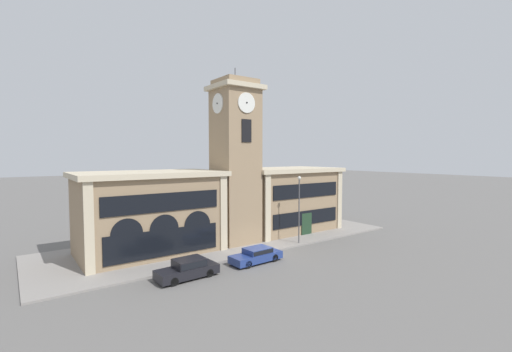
{
  "coord_description": "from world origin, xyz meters",
  "views": [
    {
      "loc": [
        -18.86,
        -24.44,
        9.01
      ],
      "look_at": [
        1.16,
        2.98,
        6.98
      ],
      "focal_mm": 24.0,
      "sensor_mm": 36.0,
      "label": 1
    }
  ],
  "objects": [
    {
      "name": "clock_tower",
      "position": [
        -0.0,
        4.94,
        8.36
      ],
      "size": [
        4.64,
        4.64,
        17.81
      ],
      "color": "#937A5B",
      "rests_on": "ground_plane"
    },
    {
      "name": "street_lamp",
      "position": [
        4.89,
        0.68,
        4.5
      ],
      "size": [
        0.36,
        0.36,
        6.78
      ],
      "color": "#4C4C51",
      "rests_on": "sidewalk_kerb"
    },
    {
      "name": "sidewalk_kerb",
      "position": [
        0.0,
        6.0,
        0.07
      ],
      "size": [
        36.94,
        12.01,
        0.15
      ],
      "color": "gray",
      "rests_on": "ground_plane"
    },
    {
      "name": "parked_car_mid",
      "position": [
        -2.11,
        -1.57,
        0.66
      ],
      "size": [
        4.63,
        1.96,
        1.24
      ],
      "rotation": [
        0.0,
        0.0,
        3.18
      ],
      "color": "navy",
      "rests_on": "ground_plane"
    },
    {
      "name": "town_hall_right_wing",
      "position": [
        8.17,
        6.46,
        3.8
      ],
      "size": [
        12.5,
        7.73,
        7.53
      ],
      "color": "#937A5B",
      "rests_on": "ground_plane"
    },
    {
      "name": "ground_plane",
      "position": [
        0.0,
        0.0,
        0.0
      ],
      "size": [
        300.0,
        300.0,
        0.0
      ],
      "primitive_type": "plane",
      "color": "#605E5B"
    },
    {
      "name": "parked_car_near",
      "position": [
        -8.35,
        -1.57,
        0.74
      ],
      "size": [
        4.62,
        1.98,
        1.43
      ],
      "rotation": [
        0.0,
        0.0,
        3.18
      ],
      "color": "black",
      "rests_on": "ground_plane"
    },
    {
      "name": "town_hall_left_wing",
      "position": [
        -8.37,
        6.46,
        3.8
      ],
      "size": [
        12.9,
        7.73,
        7.55
      ],
      "color": "#937A5B",
      "rests_on": "ground_plane"
    }
  ]
}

